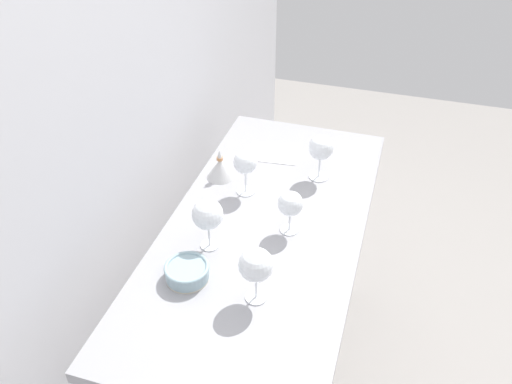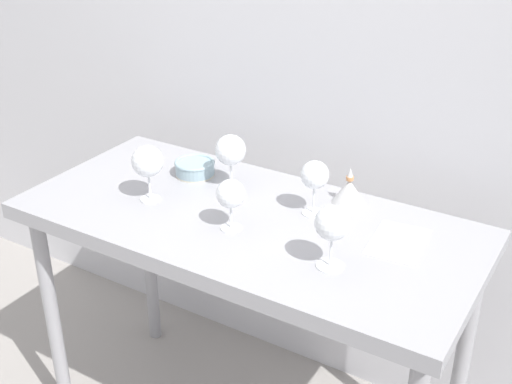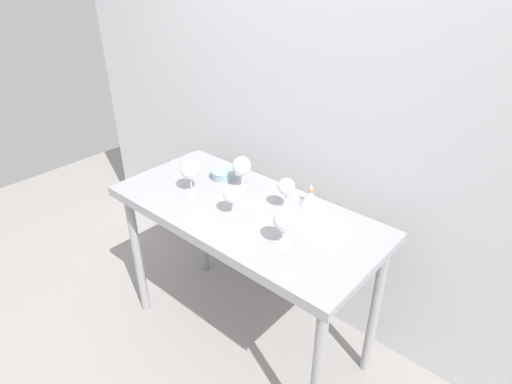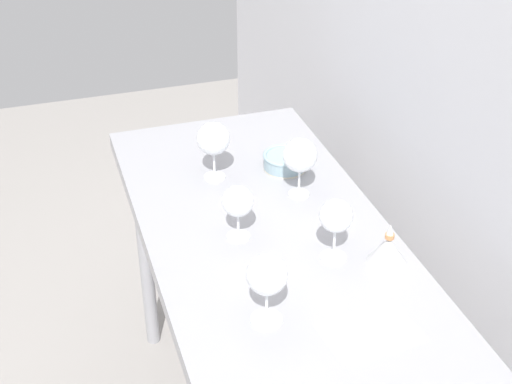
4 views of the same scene
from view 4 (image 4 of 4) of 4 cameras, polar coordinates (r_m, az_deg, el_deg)
The scene contains 10 objects.
back_wall at distance 2.00m, azimuth 14.83°, elevation 9.01°, with size 3.80×0.04×2.60m, color silver.
steel_counter at distance 2.06m, azimuth 0.91°, elevation -5.46°, with size 1.40×0.65×0.90m.
wine_glass_far_left at distance 2.09m, azimuth 3.42°, elevation 2.77°, with size 0.10×0.10×0.18m.
wine_glass_near_right at distance 1.64m, azimuth 0.85°, elevation -6.54°, with size 0.09×0.09×0.18m.
wine_glass_near_left at distance 2.17m, azimuth -3.31°, elevation 4.05°, with size 0.10×0.10×0.18m.
wine_glass_far_right at distance 1.84m, azimuth 6.19°, elevation -1.98°, with size 0.09×0.09×0.17m.
wine_glass_near_center at distance 1.91m, azimuth -1.42°, elevation -0.80°, with size 0.08×0.08×0.16m.
tasting_sheet_upper at distance 1.71m, azimuth 8.82°, elevation -10.58°, with size 0.14×0.20×0.00m, color white.
tasting_bowl at distance 2.27m, azimuth 2.25°, elevation 2.44°, with size 0.14×0.14×0.05m.
decanter_funnel at distance 1.89m, azimuth 10.14°, elevation -4.45°, with size 0.11×0.11×0.12m.
Camera 4 is at (1.54, -0.54, 2.05)m, focal length 51.87 mm.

